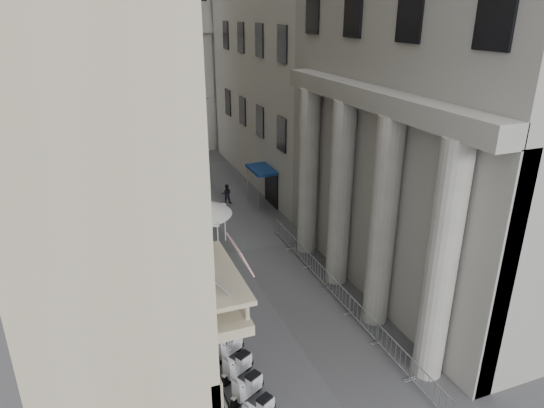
{
  "coord_description": "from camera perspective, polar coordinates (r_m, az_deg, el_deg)",
  "views": [
    {
      "loc": [
        -7.54,
        -6.84,
        14.02
      ],
      "look_at": [
        0.96,
        15.42,
        4.5
      ],
      "focal_mm": 32.0,
      "sensor_mm": 36.0,
      "label": 1
    }
  ],
  "objects": [
    {
      "name": "barrier_0",
      "position": [
        21.08,
        18.0,
        -21.22
      ],
      "size": [
        0.6,
        2.4,
        1.1
      ],
      "primitive_type": null,
      "color": "#A0A3A8",
      "rests_on": "ground"
    },
    {
      "name": "scooter_6",
      "position": [
        23.15,
        -5.97,
        -15.63
      ],
      "size": [
        1.5,
        1.14,
        1.5
      ],
      "primitive_type": null,
      "rotation": [
        0.0,
        0.0,
        2.04
      ],
      "color": "white",
      "rests_on": "ground"
    },
    {
      "name": "barrier_2",
      "position": [
        24.15,
        10.55,
        -14.13
      ],
      "size": [
        0.6,
        2.4,
        1.1
      ],
      "primitive_type": null,
      "color": "#A0A3A8",
      "rests_on": "ground"
    },
    {
      "name": "scooter_7",
      "position": [
        24.16,
        -6.81,
        -13.86
      ],
      "size": [
        1.5,
        1.14,
        1.5
      ],
      "primitive_type": null,
      "rotation": [
        0.0,
        0.0,
        2.04
      ],
      "color": "white",
      "rests_on": "ground"
    },
    {
      "name": "pedestrian_a",
      "position": [
        41.74,
        -7.73,
        3.27
      ],
      "size": [
        0.75,
        0.57,
        1.83
      ],
      "primitive_type": "imported",
      "rotation": [
        0.0,
        0.0,
        3.36
      ],
      "color": "black",
      "rests_on": "ground"
    },
    {
      "name": "scooter_3",
      "position": [
        20.29,
        -2.85,
        -21.94
      ],
      "size": [
        1.5,
        1.14,
        1.5
      ],
      "primitive_type": null,
      "rotation": [
        0.0,
        0.0,
        2.04
      ],
      "color": "white",
      "rests_on": "ground"
    },
    {
      "name": "blue_awning",
      "position": [
        37.57,
        -1.21,
        -0.14
      ],
      "size": [
        1.6,
        3.0,
        3.0
      ],
      "primitive_type": null,
      "color": "navy",
      "rests_on": "ground"
    },
    {
      "name": "pedestrian_c",
      "position": [
        44.21,
        -12.59,
        4.08
      ],
      "size": [
        1.05,
        0.79,
        1.95
      ],
      "primitive_type": "imported",
      "rotation": [
        0.0,
        0.0,
        3.33
      ],
      "color": "black",
      "rests_on": "ground"
    },
    {
      "name": "scooter_9",
      "position": [
        26.27,
        -8.25,
        -10.73
      ],
      "size": [
        1.5,
        1.14,
        1.5
      ],
      "primitive_type": null,
      "rotation": [
        0.0,
        0.0,
        2.04
      ],
      "color": "white",
      "rests_on": "ground"
    },
    {
      "name": "barrier_6",
      "position": [
        31.8,
        1.3,
        -4.38
      ],
      "size": [
        0.6,
        2.4,
        1.1
      ],
      "primitive_type": null,
      "color": "#A0A3A8",
      "rests_on": "ground"
    },
    {
      "name": "security_tent",
      "position": [
        30.22,
        -10.28,
        0.12
      ],
      "size": [
        4.49,
        4.49,
        3.65
      ],
      "color": "white",
      "rests_on": "ground"
    },
    {
      "name": "barrier_5",
      "position": [
        29.76,
        3.13,
        -6.36
      ],
      "size": [
        0.6,
        2.4,
        1.1
      ],
      "primitive_type": null,
      "color": "#A0A3A8",
      "rests_on": "ground"
    },
    {
      "name": "info_kiosk",
      "position": [
        28.76,
        -10.82,
        -5.71
      ],
      "size": [
        0.58,
        0.9,
        1.85
      ],
      "rotation": [
        0.0,
        0.0,
        -0.41
      ],
      "color": "black",
      "rests_on": "ground"
    },
    {
      "name": "scooter_8",
      "position": [
        25.2,
        -7.57,
        -12.23
      ],
      "size": [
        1.5,
        1.14,
        1.5
      ],
      "primitive_type": null,
      "rotation": [
        0.0,
        0.0,
        2.04
      ],
      "color": "white",
      "rests_on": "ground"
    },
    {
      "name": "pedestrian_b",
      "position": [
        37.84,
        -5.37,
        1.2
      ],
      "size": [
        0.9,
        0.79,
        1.57
      ],
      "primitive_type": "imported",
      "rotation": [
        0.0,
        0.0,
        2.84
      ],
      "color": "black",
      "rests_on": "ground"
    },
    {
      "name": "street_lamp",
      "position": [
        31.24,
        -10.24,
        5.46
      ],
      "size": [
        2.73,
        1.37,
        9.02
      ],
      "rotation": [
        0.0,
        0.0,
        0.43
      ],
      "color": "#94979C",
      "rests_on": "ground"
    },
    {
      "name": "barrier_1",
      "position": [
        22.53,
        13.94,
        -17.46
      ],
      "size": [
        0.6,
        2.4,
        1.1
      ],
      "primitive_type": null,
      "color": "#A0A3A8",
      "rests_on": "ground"
    },
    {
      "name": "barrier_4",
      "position": [
        27.79,
        5.23,
        -8.61
      ],
      "size": [
        0.6,
        2.4,
        1.1
      ],
      "primitive_type": null,
      "color": "#A0A3A8",
      "rests_on": "ground"
    },
    {
      "name": "iron_fence",
      "position": [
        28.71,
        -11.84,
        -7.97
      ],
      "size": [
        0.3,
        28.0,
        1.4
      ],
      "primitive_type": null,
      "color": "black",
      "rests_on": "ground"
    },
    {
      "name": "scooter_5",
      "position": [
        22.16,
        -5.04,
        -17.56
      ],
      "size": [
        1.5,
        1.14,
        1.5
      ],
      "primitive_type": null,
      "rotation": [
        0.0,
        0.0,
        2.04
      ],
      "color": "white",
      "rests_on": "ground"
    },
    {
      "name": "barrier_3",
      "position": [
        25.92,
        7.68,
        -11.19
      ],
      "size": [
        0.6,
        2.4,
        1.1
      ],
      "primitive_type": null,
      "color": "#A0A3A8",
      "rests_on": "ground"
    },
    {
      "name": "far_building",
      "position": [
        55.37,
        -14.13,
        22.19
      ],
      "size": [
        22.0,
        10.0,
        30.0
      ],
      "primitive_type": "cube",
      "color": "beige",
      "rests_on": "ground"
    },
    {
      "name": "scooter_11",
      "position": [
        28.45,
        -9.46,
        -8.07
      ],
      "size": [
        1.5,
        1.14,
        1.5
      ],
      "primitive_type": null,
      "rotation": [
        0.0,
        0.0,
        2.04
      ],
      "color": "white",
      "rests_on": "ground"
    },
    {
      "name": "scooter_10",
      "position": [
        27.35,
        -8.88,
        -9.35
      ],
      "size": [
        1.5,
        1.14,
        1.5
      ],
      "primitive_type": null,
      "rotation": [
        0.0,
        0.0,
        2.04
      ],
      "color": "white",
      "rests_on": "ground"
    },
    {
      "name": "scooter_4",
      "position": [
        21.21,
        -4.01,
        -19.66
      ],
      "size": [
        1.5,
        1.14,
        1.5
      ],
      "primitive_type": null,
      "rotation": [
        0.0,
        0.0,
        2.04
      ],
      "color": "white",
      "rests_on": "ground"
    }
  ]
}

